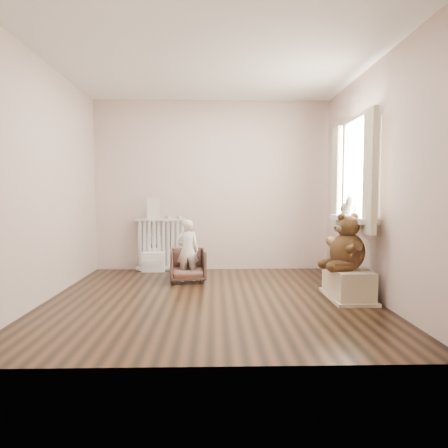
{
  "coord_description": "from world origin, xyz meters",
  "views": [
    {
      "loc": [
        0.03,
        -4.39,
        1.14
      ],
      "look_at": [
        0.15,
        0.45,
        0.8
      ],
      "focal_mm": 32.0,
      "sensor_mm": 36.0,
      "label": 1
    }
  ],
  "objects_px": {
    "child": "(188,250)",
    "plush_cat": "(348,208)",
    "radiator": "(161,245)",
    "toy_vanity": "(154,253)",
    "toy_bench": "(348,281)",
    "teddy_bear": "(348,239)",
    "armchair": "(188,265)"
  },
  "relations": [
    {
      "from": "armchair",
      "to": "radiator",
      "type": "bearing_deg",
      "value": 114.18
    },
    {
      "from": "toy_bench",
      "to": "plush_cat",
      "type": "height_order",
      "value": "plush_cat"
    },
    {
      "from": "radiator",
      "to": "teddy_bear",
      "type": "height_order",
      "value": "teddy_bear"
    },
    {
      "from": "toy_bench",
      "to": "plush_cat",
      "type": "xyz_separation_m",
      "value": [
        0.14,
        0.46,
        0.8
      ]
    },
    {
      "from": "plush_cat",
      "to": "child",
      "type": "bearing_deg",
      "value": 143.91
    },
    {
      "from": "radiator",
      "to": "toy_bench",
      "type": "bearing_deg",
      "value": -36.8
    },
    {
      "from": "teddy_bear",
      "to": "toy_vanity",
      "type": "bearing_deg",
      "value": 129.07
    },
    {
      "from": "radiator",
      "to": "toy_vanity",
      "type": "height_order",
      "value": "radiator"
    },
    {
      "from": "radiator",
      "to": "teddy_bear",
      "type": "distance_m",
      "value": 2.9
    },
    {
      "from": "toy_vanity",
      "to": "plush_cat",
      "type": "xyz_separation_m",
      "value": [
        2.55,
        -1.24,
        0.72
      ]
    },
    {
      "from": "teddy_bear",
      "to": "plush_cat",
      "type": "xyz_separation_m",
      "value": [
        0.18,
        0.52,
        0.33
      ]
    },
    {
      "from": "armchair",
      "to": "toy_bench",
      "type": "height_order",
      "value": "armchair"
    },
    {
      "from": "armchair",
      "to": "plush_cat",
      "type": "relative_size",
      "value": 1.68
    },
    {
      "from": "toy_vanity",
      "to": "plush_cat",
      "type": "bearing_deg",
      "value": -25.85
    },
    {
      "from": "child",
      "to": "toy_bench",
      "type": "relative_size",
      "value": 1.12
    },
    {
      "from": "radiator",
      "to": "plush_cat",
      "type": "distance_m",
      "value": 2.82
    },
    {
      "from": "radiator",
      "to": "toy_bench",
      "type": "relative_size",
      "value": 1.1
    },
    {
      "from": "radiator",
      "to": "armchair",
      "type": "xyz_separation_m",
      "value": [
        0.46,
        -0.8,
        -0.17
      ]
    },
    {
      "from": "radiator",
      "to": "plush_cat",
      "type": "xyz_separation_m",
      "value": [
        2.44,
        -1.27,
        0.61
      ]
    },
    {
      "from": "toy_vanity",
      "to": "toy_bench",
      "type": "relative_size",
      "value": 0.74
    },
    {
      "from": "child",
      "to": "teddy_bear",
      "type": "height_order",
      "value": "teddy_bear"
    },
    {
      "from": "toy_vanity",
      "to": "teddy_bear",
      "type": "height_order",
      "value": "teddy_bear"
    },
    {
      "from": "radiator",
      "to": "armchair",
      "type": "distance_m",
      "value": 0.94
    },
    {
      "from": "teddy_bear",
      "to": "plush_cat",
      "type": "distance_m",
      "value": 0.64
    },
    {
      "from": "radiator",
      "to": "toy_bench",
      "type": "distance_m",
      "value": 2.88
    },
    {
      "from": "radiator",
      "to": "toy_vanity",
      "type": "relative_size",
      "value": 1.49
    },
    {
      "from": "radiator",
      "to": "child",
      "type": "xyz_separation_m",
      "value": [
        0.46,
        -0.85,
        0.04
      ]
    },
    {
      "from": "toy_bench",
      "to": "plush_cat",
      "type": "relative_size",
      "value": 2.51
    },
    {
      "from": "armchair",
      "to": "child",
      "type": "height_order",
      "value": "child"
    },
    {
      "from": "child",
      "to": "plush_cat",
      "type": "relative_size",
      "value": 2.82
    },
    {
      "from": "armchair",
      "to": "plush_cat",
      "type": "distance_m",
      "value": 2.18
    },
    {
      "from": "radiator",
      "to": "toy_vanity",
      "type": "bearing_deg",
      "value": -164.59
    }
  ]
}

